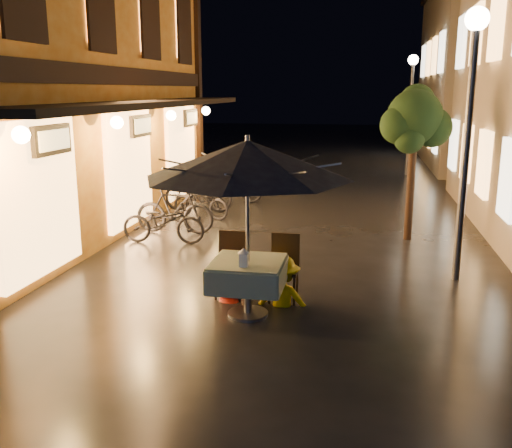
% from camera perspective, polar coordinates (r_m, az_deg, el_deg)
% --- Properties ---
extents(ground, '(90.00, 90.00, 0.00)m').
position_cam_1_polar(ground, '(8.07, -0.34, -8.76)').
color(ground, black).
rests_on(ground, ground).
extents(west_building, '(5.90, 11.40, 7.40)m').
position_cam_1_polar(west_building, '(13.43, -22.36, 15.24)').
color(west_building, '#C36F1E').
rests_on(west_building, ground).
extents(street_tree, '(1.43, 1.20, 3.15)m').
position_cam_1_polar(street_tree, '(11.91, 15.64, 9.87)').
color(street_tree, black).
rests_on(street_tree, ground).
extents(streetlamp_near, '(0.36, 0.36, 4.23)m').
position_cam_1_polar(streetlamp_near, '(9.47, 20.67, 11.78)').
color(streetlamp_near, '#59595E').
rests_on(streetlamp_near, ground).
extents(streetlamp_far, '(0.36, 0.36, 4.23)m').
position_cam_1_polar(streetlamp_far, '(21.40, 15.26, 12.52)').
color(streetlamp_far, '#59595E').
rests_on(streetlamp_far, ground).
extents(cafe_table, '(0.99, 0.99, 0.78)m').
position_cam_1_polar(cafe_table, '(7.76, -0.83, -5.05)').
color(cafe_table, '#59595E').
rests_on(cafe_table, ground).
extents(patio_umbrella, '(2.77, 2.77, 2.46)m').
position_cam_1_polar(patio_umbrella, '(7.42, -0.87, 6.48)').
color(patio_umbrella, '#59595E').
rests_on(patio_umbrella, ground).
extents(cafe_chair_left, '(0.42, 0.42, 0.97)m').
position_cam_1_polar(cafe_chair_left, '(8.54, -2.47, -3.68)').
color(cafe_chair_left, black).
rests_on(cafe_chair_left, ground).
extents(cafe_chair_right, '(0.42, 0.42, 0.97)m').
position_cam_1_polar(cafe_chair_right, '(8.40, 2.86, -3.97)').
color(cafe_chair_right, black).
rests_on(cafe_chair_right, ground).
extents(table_lantern, '(0.16, 0.16, 0.25)m').
position_cam_1_polar(table_lantern, '(7.42, -1.24, -3.25)').
color(table_lantern, white).
rests_on(table_lantern, cafe_table).
extents(person_orange, '(0.79, 0.70, 1.35)m').
position_cam_1_polar(person_orange, '(8.37, -2.63, -3.04)').
color(person_orange, red).
rests_on(person_orange, ground).
extents(person_yellow, '(0.92, 0.56, 1.38)m').
position_cam_1_polar(person_yellow, '(8.15, 2.69, -3.43)').
color(person_yellow, '#F8CC00').
rests_on(person_yellow, ground).
extents(bicycle_0, '(1.71, 0.68, 0.88)m').
position_cam_1_polar(bicycle_0, '(11.60, -9.25, 0.23)').
color(bicycle_0, black).
rests_on(bicycle_0, ground).
extents(bicycle_1, '(1.72, 0.49, 1.03)m').
position_cam_1_polar(bicycle_1, '(12.36, -8.15, 1.42)').
color(bicycle_1, black).
rests_on(bicycle_1, ground).
extents(bicycle_2, '(1.61, 0.94, 0.80)m').
position_cam_1_polar(bicycle_2, '(13.80, -5.56, 2.24)').
color(bicycle_2, black).
rests_on(bicycle_2, ground).
extents(bicycle_3, '(1.77, 0.52, 1.06)m').
position_cam_1_polar(bicycle_3, '(14.52, -5.81, 3.30)').
color(bicycle_3, black).
rests_on(bicycle_3, ground).
extents(bicycle_4, '(1.88, 0.77, 0.97)m').
position_cam_1_polar(bicycle_4, '(15.75, -2.62, 3.96)').
color(bicycle_4, black).
rests_on(bicycle_4, ground).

